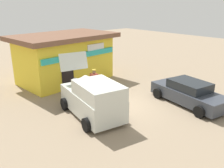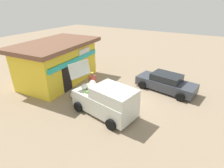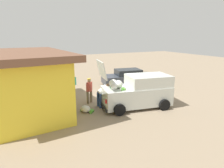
% 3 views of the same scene
% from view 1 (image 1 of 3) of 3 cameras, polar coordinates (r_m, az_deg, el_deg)
% --- Properties ---
extents(ground_plane, '(60.00, 60.00, 0.00)m').
position_cam_1_polar(ground_plane, '(13.73, 3.26, -4.82)').
color(ground_plane, gray).
extents(storefront_bar, '(7.36, 4.89, 3.38)m').
position_cam_1_polar(storefront_bar, '(17.76, -11.05, 6.25)').
color(storefront_bar, yellow).
rests_on(storefront_bar, ground_plane).
extents(delivery_van, '(2.71, 4.48, 2.88)m').
position_cam_1_polar(delivery_van, '(12.01, -4.54, -3.44)').
color(delivery_van, silver).
rests_on(delivery_van, ground_plane).
extents(parked_sedan, '(2.65, 4.68, 1.34)m').
position_cam_1_polar(parked_sedan, '(14.27, 17.69, -2.06)').
color(parked_sedan, '#383D47').
rests_on(parked_sedan, ground_plane).
extents(vendor_standing, '(0.47, 0.50, 1.60)m').
position_cam_1_polar(vendor_standing, '(14.93, -4.23, 0.86)').
color(vendor_standing, '#726047').
rests_on(vendor_standing, ground_plane).
extents(customer_bending, '(0.57, 0.81, 1.40)m').
position_cam_1_polar(customer_bending, '(14.04, -6.05, -0.54)').
color(customer_bending, navy).
rests_on(customer_bending, ground_plane).
extents(unloaded_banana_pile, '(0.77, 0.81, 0.38)m').
position_cam_1_polar(unloaded_banana_pile, '(15.01, -10.00, -2.27)').
color(unloaded_banana_pile, silver).
rests_on(unloaded_banana_pile, ground_plane).
extents(paint_bucket, '(0.28, 0.28, 0.32)m').
position_cam_1_polar(paint_bucket, '(17.48, -1.52, 1.01)').
color(paint_bucket, silver).
rests_on(paint_bucket, ground_plane).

